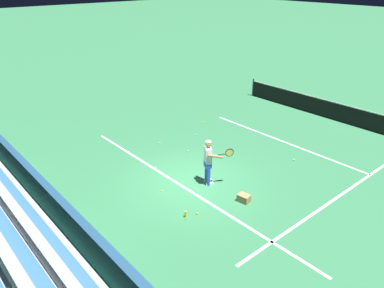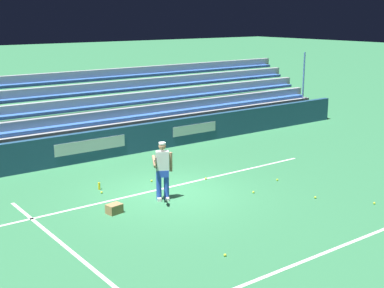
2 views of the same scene
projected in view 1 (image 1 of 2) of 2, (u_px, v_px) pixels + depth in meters
name	position (u px, v px, depth m)	size (l,w,h in m)	color
ground_plane	(192.00, 181.00, 13.92)	(160.00, 160.00, 0.00)	#337A4C
court_baseline_white	(182.00, 186.00, 13.62)	(12.00, 0.10, 0.01)	white
court_sideline_white	(351.00, 188.00, 13.47)	(0.10, 12.00, 0.01)	white
court_service_line_white	(283.00, 141.00, 17.18)	(8.22, 0.10, 0.01)	white
back_wall_sponsor_board	(68.00, 220.00, 10.86)	(25.88, 0.25, 1.10)	navy
tennis_player	(209.00, 162.00, 13.40)	(0.90, 0.88, 1.71)	blue
ball_box_cardboard	(244.00, 198.00, 12.65)	(0.40, 0.30, 0.26)	#A87F51
tennis_ball_near_player	(197.00, 213.00, 12.03)	(0.07, 0.07, 0.07)	#CCE533
tennis_ball_stray_back	(203.00, 122.00, 19.25)	(0.07, 0.07, 0.07)	#CCE533
tennis_ball_far_left	(196.00, 135.00, 17.80)	(0.07, 0.07, 0.07)	#CCE533
tennis_ball_midcourt	(188.00, 151.00, 16.17)	(0.07, 0.07, 0.07)	#CCE533
tennis_ball_by_box	(162.00, 191.00, 13.25)	(0.07, 0.07, 0.07)	#CCE533
tennis_ball_on_baseline	(294.00, 160.00, 15.44)	(0.07, 0.07, 0.07)	#CCE533
tennis_ball_toward_net	(160.00, 143.00, 16.92)	(0.07, 0.07, 0.07)	#CCE533
tennis_ball_far_right	(155.00, 168.00, 14.82)	(0.07, 0.07, 0.07)	#CCE533
water_bottle	(186.00, 214.00, 11.85)	(0.07, 0.07, 0.22)	yellow
tennis_net	(334.00, 111.00, 19.50)	(11.09, 0.09, 1.07)	#33383D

